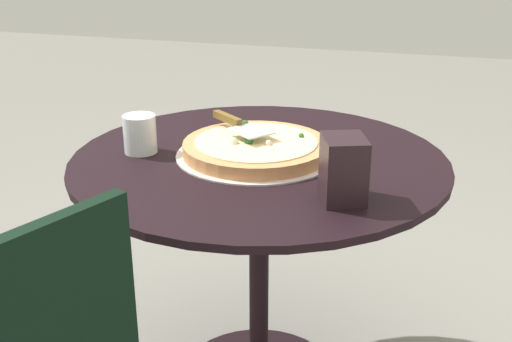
# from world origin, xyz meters

# --- Properties ---
(patio_table) EXTENTS (0.92, 0.92, 0.69)m
(patio_table) POSITION_xyz_m (0.00, 0.00, 0.53)
(patio_table) COLOR black
(patio_table) RESTS_ON ground
(pizza_on_tray) EXTENTS (0.39, 0.39, 0.06)m
(pizza_on_tray) POSITION_xyz_m (0.01, 0.01, 0.70)
(pizza_on_tray) COLOR silver
(pizza_on_tray) RESTS_ON patio_table
(pizza_server) EXTENTS (0.17, 0.20, 0.02)m
(pizza_server) POSITION_xyz_m (0.05, 0.07, 0.75)
(pizza_server) COLOR silver
(pizza_server) RESTS_ON pizza_on_tray
(drinking_cup) EXTENTS (0.08, 0.08, 0.09)m
(drinking_cup) POSITION_xyz_m (-0.05, 0.29, 0.73)
(drinking_cup) COLOR silver
(drinking_cup) RESTS_ON patio_table
(napkin_dispenser) EXTENTS (0.13, 0.12, 0.13)m
(napkin_dispenser) POSITION_xyz_m (-0.20, -0.24, 0.75)
(napkin_dispenser) COLOR black
(napkin_dispenser) RESTS_ON patio_table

